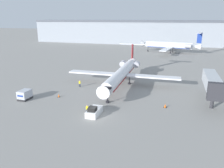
{
  "coord_description": "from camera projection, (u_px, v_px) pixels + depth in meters",
  "views": [
    {
      "loc": [
        13.42,
        -34.13,
        17.36
      ],
      "look_at": [
        0.0,
        10.23,
        3.32
      ],
      "focal_mm": 35.0,
      "sensor_mm": 36.0,
      "label": 1
    }
  ],
  "objects": [
    {
      "name": "luggage_cart",
      "position": [
        25.0,
        95.0,
        48.27
      ],
      "size": [
        2.02,
        2.92,
        2.13
      ],
      "color": "#232326",
      "rests_on": "ground"
    },
    {
      "name": "airplane_main",
      "position": [
        122.0,
        73.0,
        58.43
      ],
      "size": [
        30.47,
        32.97,
        9.5
      ],
      "color": "white",
      "rests_on": "ground"
    },
    {
      "name": "worker_by_wing",
      "position": [
        80.0,
        83.0,
        57.17
      ],
      "size": [
        0.4,
        0.25,
        1.81
      ],
      "color": "#232838",
      "rests_on": "ground"
    },
    {
      "name": "pushback_tug",
      "position": [
        94.0,
        111.0,
        40.64
      ],
      "size": [
        2.03,
        4.29,
        1.88
      ],
      "color": "silver",
      "rests_on": "ground"
    },
    {
      "name": "traffic_cone_left",
      "position": [
        59.0,
        96.0,
        49.93
      ],
      "size": [
        0.54,
        0.54,
        0.75
      ],
      "color": "black",
      "rests_on": "ground"
    },
    {
      "name": "terminal_building",
      "position": [
        159.0,
        32.0,
        147.62
      ],
      "size": [
        180.0,
        16.8,
        15.99
      ],
      "color": "#8C939E",
      "rests_on": "ground"
    },
    {
      "name": "traffic_cone_right",
      "position": [
        165.0,
        106.0,
        44.07
      ],
      "size": [
        0.63,
        0.63,
        0.8
      ],
      "color": "black",
      "rests_on": "ground"
    },
    {
      "name": "airplane_parked_far_left",
      "position": [
        170.0,
        45.0,
        112.73
      ],
      "size": [
        30.9,
        34.28,
        10.7
      ],
      "color": "silver",
      "rests_on": "ground"
    },
    {
      "name": "worker_near_tug",
      "position": [
        87.0,
        109.0,
        41.29
      ],
      "size": [
        0.4,
        0.24,
        1.66
      ],
      "color": "#232838",
      "rests_on": "ground"
    },
    {
      "name": "ground_plane",
      "position": [
        96.0,
        117.0,
        40.02
      ],
      "size": [
        600.0,
        600.0,
        0.0
      ],
      "primitive_type": "plane",
      "color": "gray"
    },
    {
      "name": "jet_bridge",
      "position": [
        212.0,
        83.0,
        45.38
      ],
      "size": [
        3.2,
        14.37,
        6.19
      ],
      "color": "#2D2D33",
      "rests_on": "ground"
    }
  ]
}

